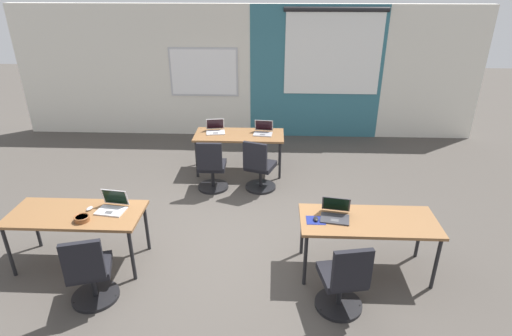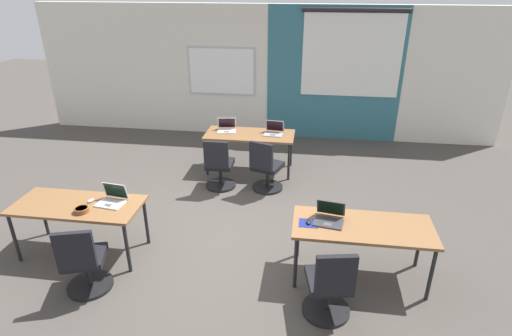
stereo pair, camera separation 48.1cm
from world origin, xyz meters
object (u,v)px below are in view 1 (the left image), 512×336
laptop_far_right (263,131)px  laptop_far_left (215,129)px  desk_near_left (76,217)px  mouse_near_right_inner (316,219)px  desk_far_center (239,137)px  chair_far_left (212,170)px  mouse_near_left_inner (90,209)px  laptop_near_right_inner (335,214)px  chair_near_left_inner (90,275)px  snack_bowl (82,218)px  desk_near_right (368,224)px  chair_far_right (259,170)px  chair_near_right_inner (343,283)px  laptop_near_left_inner (112,206)px

laptop_far_right → laptop_far_left: size_ratio=0.96×
desk_near_left → mouse_near_right_inner: 2.88m
desk_far_center → mouse_near_right_inner: bearing=-68.3°
chair_far_left → mouse_near_left_inner: size_ratio=8.22×
chair_far_left → laptop_near_right_inner: size_ratio=2.44×
chair_far_left → mouse_near_left_inner: (-1.21, -1.93, 0.36)m
desk_far_center → mouse_near_left_inner: bearing=-120.6°
chair_near_left_inner → snack_bowl: chair_near_left_inner is taller
chair_far_left → snack_bowl: bearing=60.7°
desk_near_left → desk_near_right: same height
laptop_far_right → chair_far_right: 0.90m
desk_near_left → chair_near_left_inner: bearing=-59.7°
laptop_far_right → chair_near_left_inner: laptop_far_right is taller
laptop_far_left → chair_near_left_inner: bearing=-112.9°
laptop_far_right → mouse_near_right_inner: bearing=-71.0°
snack_bowl → mouse_near_right_inner: bearing=2.7°
laptop_far_right → snack_bowl: laptop_far_right is taller
snack_bowl → chair_near_left_inner: bearing=-64.8°
mouse_near_right_inner → snack_bowl: (-2.72, -0.13, 0.01)m
laptop_far_left → chair_near_right_inner: bearing=-72.1°
laptop_near_right_inner → mouse_near_left_inner: size_ratio=3.37×
chair_near_right_inner → mouse_near_right_inner: bearing=-80.2°
desk_near_right → laptop_near_left_inner: bearing=178.2°
chair_far_right → mouse_near_left_inner: size_ratio=8.22×
chair_far_right → chair_far_left: (-0.79, -0.04, 0.00)m
chair_near_right_inner → laptop_near_left_inner: bearing=-27.4°
desk_near_right → desk_far_center: size_ratio=1.00×
laptop_far_left → chair_far_left: size_ratio=0.41×
desk_far_center → chair_near_right_inner: 3.78m
mouse_near_left_inner → chair_near_left_inner: chair_near_left_inner is taller
desk_near_right → laptop_far_left: bearing=127.1°
desk_near_left → laptop_far_right: size_ratio=4.48×
laptop_near_left_inner → snack_bowl: (-0.26, -0.27, -0.01)m
desk_near_right → desk_near_left: bearing=180.0°
mouse_near_left_inner → chair_far_left: bearing=58.0°
mouse_near_right_inner → chair_near_left_inner: size_ratio=0.11×
desk_near_left → snack_bowl: bearing=-46.8°
chair_far_left → mouse_near_left_inner: 2.31m
desk_far_center → laptop_far_left: 0.46m
chair_far_left → snack_bowl: size_ratio=5.18×
laptop_far_left → mouse_near_right_inner: (1.57, -2.93, -0.03)m
laptop_far_right → chair_near_left_inner: 3.99m
snack_bowl → desk_near_right: bearing=2.9°
desk_near_right → mouse_near_right_inner: (-0.62, -0.04, 0.08)m
desk_near_right → laptop_near_left_inner: laptop_near_left_inner is taller
laptop_far_left → chair_near_left_inner: (-0.90, -3.60, -0.39)m
chair_far_right → laptop_near_right_inner: size_ratio=2.44×
chair_near_right_inner → mouse_near_left_inner: 3.11m
chair_near_left_inner → snack_bowl: bearing=-81.4°
mouse_near_right_inner → chair_near_left_inner: bearing=-165.0°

